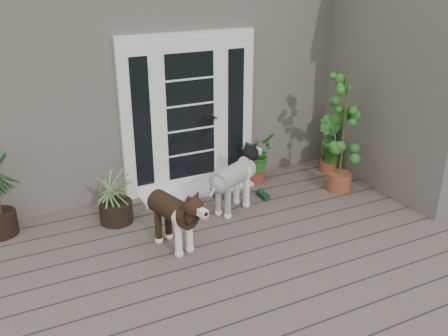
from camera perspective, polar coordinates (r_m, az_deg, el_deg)
name	(u,v)px	position (r m, az deg, el deg)	size (l,w,h in m)	color
deck	(287,264)	(5.50, 7.33, -10.90)	(6.20, 4.60, 0.12)	#6B5B4C
house_main	(153,61)	(8.57, -8.22, 12.14)	(7.40, 4.00, 3.10)	#665E54
house_wing	(425,81)	(7.53, 22.14, 9.26)	(1.60, 2.40, 3.10)	#665E54
door_unit	(189,114)	(6.71, -4.01, 6.27)	(1.90, 0.14, 2.15)	white
door_step	(197,190)	(6.91, -3.14, -2.53)	(1.60, 0.40, 0.05)	white
brindle_dog	(173,220)	(5.49, -5.87, -5.93)	(0.36, 0.83, 0.69)	#322012
white_dog	(233,185)	(6.25, 1.04, -1.96)	(0.37, 0.86, 0.72)	silver
spider_plant	(115,195)	(6.13, -12.50, -3.09)	(0.67, 0.67, 0.72)	#94B670
herb_a	(257,161)	(7.14, 3.80, 0.83)	(0.49, 0.49, 0.63)	#19591D
herb_b	(330,151)	(7.63, 12.10, 1.94)	(0.44, 0.44, 0.65)	#225016
herb_c	(331,149)	(7.78, 12.27, 2.20)	(0.40, 0.40, 0.62)	#24601B
sapling	(344,130)	(6.83, 13.67, 4.33)	(0.52, 0.52, 1.78)	#235618
clog_left	(217,193)	(6.75, -0.81, -2.95)	(0.14, 0.31, 0.09)	#163917
clog_right	(263,195)	(6.74, 4.56, -3.11)	(0.13, 0.27, 0.08)	black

